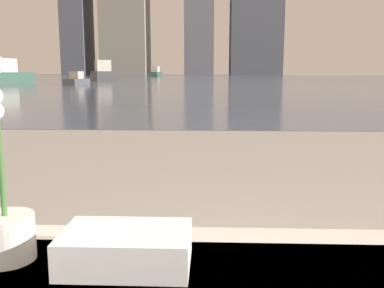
# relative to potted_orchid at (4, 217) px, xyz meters

# --- Properties ---
(potted_orchid) EXTENTS (0.13, 0.13, 0.46)m
(potted_orchid) POSITION_rel_potted_orchid_xyz_m (0.00, 0.00, 0.00)
(potted_orchid) COLOR silver
(potted_orchid) RESTS_ON bathtub
(towel_stack) EXTENTS (0.28, 0.18, 0.08)m
(towel_stack) POSITION_rel_potted_orchid_xyz_m (0.28, -0.02, -0.06)
(towel_stack) COLOR white
(towel_stack) RESTS_ON bathtub
(harbor_water) EXTENTS (180.00, 110.00, 0.01)m
(harbor_water) POSITION_rel_potted_orchid_xyz_m (0.44, 61.25, -0.66)
(harbor_water) COLOR slate
(harbor_water) RESTS_ON ground_plane
(harbor_boat_0) EXTENTS (3.64, 5.55, 1.97)m
(harbor_boat_0) POSITION_rel_potted_orchid_xyz_m (-15.85, 32.47, 0.04)
(harbor_boat_0) COLOR #335647
(harbor_boat_0) RESTS_ON harbor_water
(harbor_boat_1) EXTENTS (3.93, 6.01, 2.13)m
(harbor_boat_1) POSITION_rel_potted_orchid_xyz_m (-10.68, 43.97, 0.09)
(harbor_boat_1) COLOR #4C4C51
(harbor_boat_1) RESTS_ON harbor_water
(harbor_boat_3) EXTENTS (1.26, 2.74, 0.99)m
(harbor_boat_3) POSITION_rel_potted_orchid_xyz_m (-9.06, 29.71, -0.31)
(harbor_boat_3) COLOR #4C4C51
(harbor_boat_3) RESTS_ON harbor_water
(harbor_boat_4) EXTENTS (2.21, 5.28, 1.93)m
(harbor_boat_4) POSITION_rel_potted_orchid_xyz_m (-9.87, 81.15, 0.02)
(harbor_boat_4) COLOR #335647
(harbor_boat_4) RESTS_ON harbor_water
(skyline_tower_3) EXTENTS (13.45, 11.49, 25.41)m
(skyline_tower_3) POSITION_rel_potted_orchid_xyz_m (12.66, 117.25, 12.04)
(skyline_tower_3) COLOR #4C515B
(skyline_tower_3) RESTS_ON ground_plane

